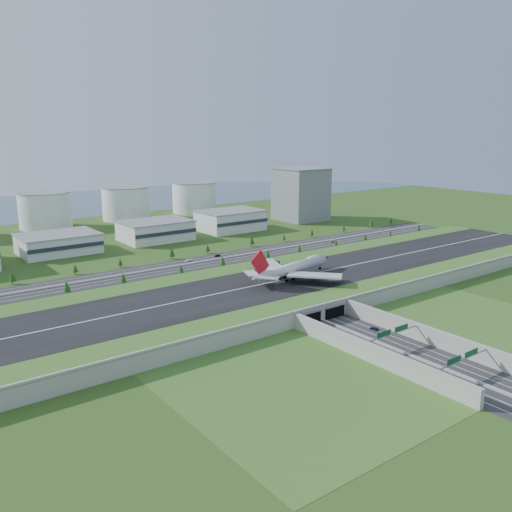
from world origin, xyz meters
TOP-DOWN VIEW (x-y plane):
  - ground at (0.00, 0.00)m, footprint 1200.00×1200.00m
  - airfield_deck at (0.00, -0.09)m, footprint 520.00×100.00m
  - underpass_road at (0.00, -99.42)m, footprint 38.80×120.40m
  - sign_gantry_near at (0.00, -95.04)m, footprint 38.70×0.70m
  - sign_gantry_far at (0.00, -130.04)m, footprint 38.70×0.70m
  - north_expressway at (0.00, 95.00)m, footprint 560.00×36.00m
  - tree_row at (-7.97, 95.86)m, footprint 495.31×48.69m
  - hangar_mid_a at (-60.00, 190.00)m, footprint 58.00×42.00m
  - hangar_mid_b at (25.00, 190.00)m, footprint 58.00×42.00m
  - hangar_mid_c at (105.00, 190.00)m, footprint 58.00×42.00m
  - office_tower at (200.00, 195.00)m, footprint 46.00×46.00m
  - fuel_tank_b at (-35.00, 310.00)m, footprint 50.00×50.00m
  - fuel_tank_c at (50.00, 310.00)m, footprint 50.00×50.00m
  - fuel_tank_d at (135.00, 310.00)m, footprint 50.00×50.00m
  - bay_water at (0.00, 480.00)m, footprint 1200.00×260.00m
  - boeing_747 at (22.64, 0.17)m, footprint 72.44×67.89m
  - car_0 at (-11.33, -90.70)m, footprint 3.66×5.30m
  - car_1 at (-8.60, -117.88)m, footprint 2.51×4.72m
  - car_2 at (11.66, -74.59)m, footprint 2.41×4.81m
  - car_5 at (34.18, 103.45)m, footprint 4.75×2.04m
  - car_6 at (143.79, 87.20)m, footprint 5.82×4.22m
  - car_7 at (7.89, 102.64)m, footprint 6.02×2.94m

SIDE VIEW (x-z plane):
  - ground at x=0.00m, z-range 0.00..0.00m
  - bay_water at x=0.00m, z-range 0.00..0.06m
  - north_expressway at x=0.00m, z-range 0.00..0.12m
  - car_2 at x=11.66m, z-range 0.12..1.43m
  - car_6 at x=143.79m, z-range 0.12..1.59m
  - car_1 at x=-8.60m, z-range 0.12..1.60m
  - car_5 at x=34.18m, z-range 0.12..1.64m
  - car_0 at x=-11.33m, z-range 0.12..1.80m
  - car_7 at x=7.89m, z-range 0.12..1.81m
  - underpass_road at x=0.00m, z-range -0.57..7.43m
  - airfield_deck at x=0.00m, z-range -0.48..8.72m
  - tree_row at x=-7.97m, z-range 0.49..8.98m
  - sign_gantry_near at x=0.00m, z-range 2.05..11.85m
  - sign_gantry_far at x=0.00m, z-range 2.05..11.85m
  - hangar_mid_a at x=-60.00m, z-range 0.00..15.00m
  - hangar_mid_b at x=25.00m, z-range 0.00..17.00m
  - hangar_mid_c at x=105.00m, z-range 0.00..19.00m
  - boeing_747 at x=22.64m, z-range 3.10..25.66m
  - fuel_tank_b at x=-35.00m, z-range 0.00..35.00m
  - fuel_tank_c at x=50.00m, z-range 0.00..35.00m
  - fuel_tank_d at x=135.00m, z-range 0.00..35.00m
  - office_tower at x=200.00m, z-range 0.00..55.00m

